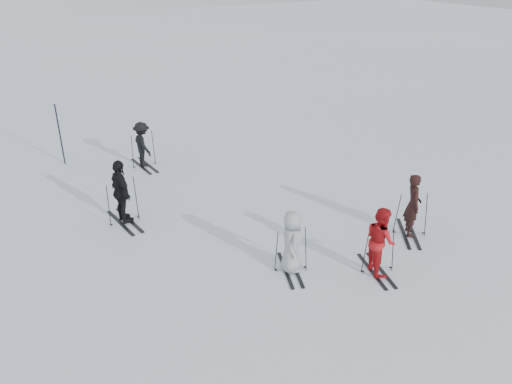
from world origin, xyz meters
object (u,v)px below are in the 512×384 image
Objects in this scene: skier_red at (380,241)px; piste_marker at (60,134)px; skier_near_dark at (413,206)px; skier_uphill_left at (121,193)px; skier_uphill_far at (143,145)px; skier_grey at (291,242)px.

piste_marker is at bearing 42.23° from skier_red.
skier_uphill_left is at bearing 89.55° from skier_near_dark.
piste_marker is (-2.46, 1.65, 0.31)m from skier_uphill_far.
piste_marker is at bearing 39.39° from skier_grey.
piste_marker reaches higher than skier_grey.
piste_marker is at bearing 51.48° from skier_uphill_far.
skier_near_dark reaches higher than skier_uphill_far.
piste_marker reaches higher than skier_near_dark.
skier_uphill_left is 4.16m from skier_uphill_far.
piste_marker is (-3.47, 9.73, 0.34)m from skier_grey.
skier_near_dark is at bearing -53.82° from piste_marker.
skier_uphill_left is (-4.59, 5.38, 0.09)m from skier_red.
skier_uphill_far is (-1.01, 8.08, 0.02)m from skier_grey.
skier_near_dark is 3.75m from skier_grey.
skier_uphill_far is at bearing -32.91° from skier_uphill_left.
skier_uphill_left reaches higher than skier_grey.
skier_red reaches higher than skier_grey.
skier_uphill_left is 0.83× the size of piste_marker.
piste_marker is at bearing -0.32° from skier_uphill_left.
skier_grey is (-3.75, 0.14, -0.09)m from skier_near_dark.
skier_near_dark is 0.94× the size of skier_uphill_left.
skier_red is at bearing 148.85° from skier_near_dark.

